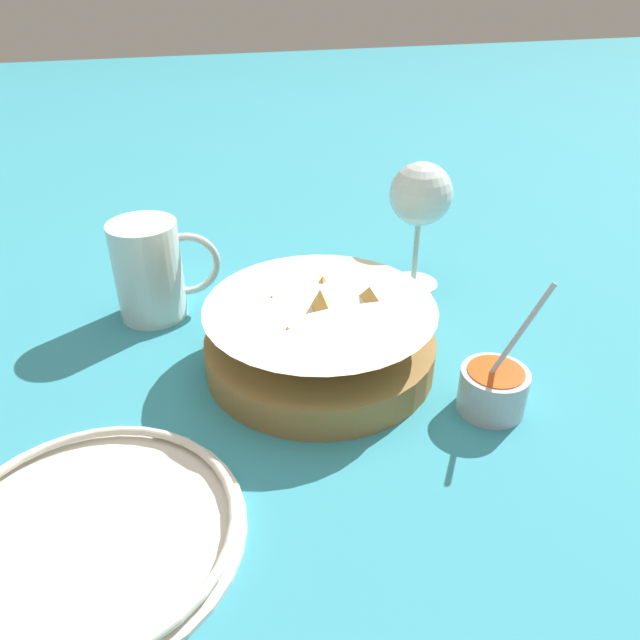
% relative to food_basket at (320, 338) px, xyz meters
% --- Properties ---
extents(ground_plane, '(4.00, 4.00, 0.00)m').
position_rel_food_basket_xyz_m(ground_plane, '(0.03, 0.03, -0.03)').
color(ground_plane, teal).
extents(food_basket, '(0.24, 0.24, 0.09)m').
position_rel_food_basket_xyz_m(food_basket, '(0.00, 0.00, 0.00)').
color(food_basket, olive).
rests_on(food_basket, ground_plane).
extents(sauce_cup, '(0.08, 0.06, 0.13)m').
position_rel_food_basket_xyz_m(sauce_cup, '(0.14, -0.11, -0.01)').
color(sauce_cup, '#B7B7BC').
rests_on(sauce_cup, ground_plane).
extents(wine_glass, '(0.08, 0.08, 0.16)m').
position_rel_food_basket_xyz_m(wine_glass, '(0.16, 0.14, 0.08)').
color(wine_glass, silver).
rests_on(wine_glass, ground_plane).
extents(beer_mug, '(0.12, 0.08, 0.12)m').
position_rel_food_basket_xyz_m(beer_mug, '(-0.16, 0.15, 0.02)').
color(beer_mug, silver).
rests_on(beer_mug, ground_plane).
extents(side_plate, '(0.23, 0.23, 0.01)m').
position_rel_food_basket_xyz_m(side_plate, '(-0.22, -0.17, -0.03)').
color(side_plate, silver).
rests_on(side_plate, ground_plane).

